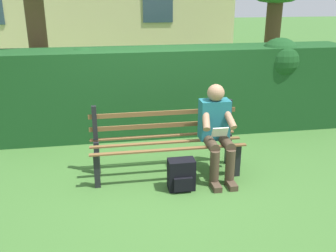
# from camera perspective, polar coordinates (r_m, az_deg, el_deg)

# --- Properties ---
(ground) EXTENTS (60.00, 60.00, 0.00)m
(ground) POSITION_cam_1_polar(r_m,az_deg,el_deg) (5.03, -0.20, -7.30)
(ground) COLOR #3D6B2D
(park_bench) EXTENTS (1.96, 0.54, 0.92)m
(park_bench) POSITION_cam_1_polar(r_m,az_deg,el_deg) (4.91, -0.35, -2.22)
(park_bench) COLOR black
(park_bench) RESTS_ON ground
(person_seated) EXTENTS (0.44, 0.73, 1.19)m
(person_seated) POSITION_cam_1_polar(r_m,az_deg,el_deg) (4.82, 7.39, -0.45)
(person_seated) COLOR #1E6672
(person_seated) RESTS_ON ground
(hedge_backdrop) EXTENTS (5.92, 0.87, 1.57)m
(hedge_backdrop) POSITION_cam_1_polar(r_m,az_deg,el_deg) (6.34, 1.31, 5.74)
(hedge_backdrop) COLOR #19471E
(hedge_backdrop) RESTS_ON ground
(backpack) EXTENTS (0.32, 0.27, 0.39)m
(backpack) POSITION_cam_1_polar(r_m,az_deg,el_deg) (4.60, 2.04, -7.41)
(backpack) COLOR black
(backpack) RESTS_ON ground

